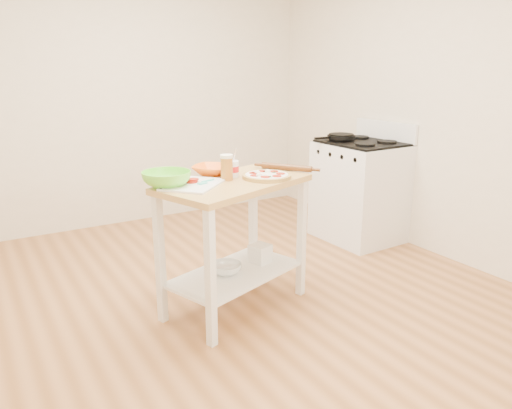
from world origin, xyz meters
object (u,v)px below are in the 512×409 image
at_px(knife, 169,184).
at_px(rolling_pin, 287,168).
at_px(skillet, 341,137).
at_px(green_bowl, 167,179).
at_px(yogurt_tub, 232,169).
at_px(orange_bowl, 212,170).
at_px(prep_island, 234,219).
at_px(shelf_glass_bowl, 226,269).
at_px(pizza, 266,176).
at_px(beer_pint, 227,167).
at_px(spatula, 205,182).
at_px(gas_stove, 359,191).
at_px(shelf_bin, 260,253).
at_px(cutting_board, 192,184).

relative_size(knife, rolling_pin, 0.61).
bearing_deg(skillet, green_bowl, -152.07).
bearing_deg(yogurt_tub, orange_bowl, 119.46).
relative_size(prep_island, skillet, 2.72).
height_order(prep_island, shelf_glass_bowl, prep_island).
height_order(pizza, shelf_glass_bowl, pizza).
bearing_deg(skillet, shelf_glass_bowl, -146.03).
height_order(beer_pint, shelf_glass_bowl, beer_pint).
xyz_separation_m(spatula, yogurt_tub, (0.25, 0.10, 0.04)).
xyz_separation_m(gas_stove, orange_bowl, (-1.73, -0.38, 0.46)).
bearing_deg(skillet, yogurt_tub, -147.49).
relative_size(knife, shelf_glass_bowl, 1.04).
xyz_separation_m(skillet, pizza, (-1.35, -0.83, -0.06)).
distance_m(spatula, yogurt_tub, 0.27).
distance_m(gas_stove, yogurt_tub, 1.80).
xyz_separation_m(gas_stove, shelf_bin, (-1.46, -0.57, -0.15)).
bearing_deg(rolling_pin, beer_pint, -175.49).
bearing_deg(rolling_pin, cutting_board, -175.18).
bearing_deg(beer_pint, gas_stove, 18.67).
distance_m(gas_stove, spatula, 2.05).
bearing_deg(orange_bowl, knife, -154.95).
bearing_deg(rolling_pin, green_bowl, -179.64).
height_order(skillet, green_bowl, green_bowl).
distance_m(pizza, knife, 0.66).
height_order(shelf_glass_bowl, shelf_bin, shelf_bin).
distance_m(spatula, orange_bowl, 0.29).
bearing_deg(orange_bowl, spatula, -125.12).
height_order(pizza, green_bowl, green_bowl).
height_order(knife, yogurt_tub, yogurt_tub).
height_order(gas_stove, orange_bowl, gas_stove).
xyz_separation_m(prep_island, shelf_glass_bowl, (-0.06, 0.01, -0.34)).
bearing_deg(cutting_board, skillet, -19.13).
height_order(spatula, knife, knife).
xyz_separation_m(gas_stove, knife, (-2.12, -0.57, 0.44)).
relative_size(prep_island, yogurt_tub, 5.72).
distance_m(prep_island, yogurt_tub, 0.34).
distance_m(cutting_board, rolling_pin, 0.76).
height_order(gas_stove, yogurt_tub, gas_stove).
relative_size(gas_stove, knife, 4.87).
relative_size(cutting_board, orange_bowl, 1.92).
relative_size(gas_stove, spatula, 7.72).
xyz_separation_m(knife, shelf_bin, (0.67, -0.01, -0.59)).
bearing_deg(skillet, knife, -151.60).
xyz_separation_m(gas_stove, cutting_board, (-1.98, -0.61, 0.43)).
bearing_deg(cutting_board, spatula, -52.16).
height_order(orange_bowl, shelf_bin, orange_bowl).
relative_size(gas_stove, pizza, 3.40).
bearing_deg(shelf_bin, yogurt_tub, 165.55).
distance_m(cutting_board, knife, 0.15).
xyz_separation_m(orange_bowl, green_bowl, (-0.40, -0.17, 0.02)).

